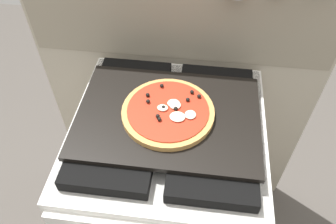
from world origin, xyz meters
TOP-DOWN VIEW (x-y plane):
  - kitchen_backsplash at (0.00, 0.33)m, footprint 1.10×0.09m
  - stove at (-0.00, -0.00)m, footprint 0.60×0.64m
  - baking_tray at (0.00, 0.00)m, footprint 0.54×0.38m
  - pizza_left at (0.00, -0.00)m, footprint 0.27×0.27m

SIDE VIEW (x-z plane):
  - stove at x=0.00m, z-range 0.00..0.90m
  - kitchen_backsplash at x=0.00m, z-range 0.01..1.56m
  - baking_tray at x=0.00m, z-range 0.90..0.92m
  - pizza_left at x=0.00m, z-range 0.91..0.94m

